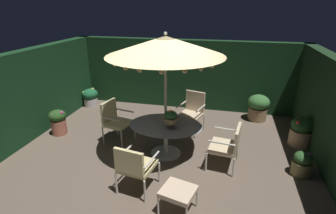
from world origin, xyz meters
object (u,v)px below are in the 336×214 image
patio_umbrella (165,46)px  patio_chair_southeast (135,165)px  ottoman_footrest (178,192)px  potted_plant_back_right (258,107)px  potted_plant_right_near (302,131)px  potted_plant_right_far (58,121)px  centerpiece_planter (171,118)px  potted_plant_left_near (90,97)px  patio_dining_table (166,131)px  patio_chair_northeast (193,110)px  potted_plant_back_left (302,163)px  patio_chair_east (115,119)px  patio_chair_north (229,144)px

patio_umbrella → patio_chair_southeast: bearing=-99.5°
ottoman_footrest → patio_umbrella: bearing=110.3°
patio_umbrella → potted_plant_back_right: 3.74m
potted_plant_right_near → potted_plant_right_far: bearing=-172.3°
centerpiece_planter → potted_plant_back_right: 3.26m
patio_umbrella → potted_plant_left_near: 4.35m
patio_dining_table → potted_plant_right_near: patio_dining_table is taller
ottoman_footrest → potted_plant_back_right: potted_plant_back_right is taller
patio_chair_northeast → potted_plant_back_left: (2.35, -1.41, -0.34)m
potted_plant_left_near → potted_plant_right_near: potted_plant_right_near is taller
potted_plant_left_near → potted_plant_right_near: size_ratio=0.81×
patio_umbrella → potted_plant_left_near: (-3.08, 2.29, -2.06)m
potted_plant_left_near → potted_plant_right_near: 6.18m
ottoman_footrest → potted_plant_right_near: potted_plant_right_near is taller
patio_chair_east → potted_plant_right_far: (-1.57, 0.01, -0.24)m
patio_dining_table → patio_chair_east: (-1.31, 0.29, 0.03)m
centerpiece_planter → potted_plant_back_left: (2.60, 0.03, -0.71)m
centerpiece_planter → patio_chair_north: 1.26m
patio_chair_north → patio_chair_east: bearing=169.9°
centerpiece_planter → potted_plant_right_near: size_ratio=0.57×
potted_plant_right_near → patio_dining_table: bearing=-159.7°
patio_chair_southeast → potted_plant_right_near: size_ratio=1.32×
patio_umbrella → potted_plant_back_right: bearing=48.4°
centerpiece_planter → potted_plant_right_near: (2.84, 1.25, -0.60)m
patio_chair_north → potted_plant_left_near: size_ratio=1.60×
patio_chair_north → potted_plant_left_near: (-4.40, 2.47, -0.23)m
patio_chair_east → patio_chair_northeast: bearing=30.5°
potted_plant_back_left → patio_chair_southeast: bearing=-157.9°
potted_plant_back_left → potted_plant_right_far: (-5.62, 0.42, 0.11)m
potted_plant_right_near → centerpiece_planter: bearing=-156.2°
patio_dining_table → patio_umbrella: size_ratio=0.59×
patio_chair_southeast → potted_plant_back_right: size_ratio=1.26×
patio_chair_north → patio_chair_southeast: bearing=-143.6°
patio_chair_northeast → potted_plant_left_near: size_ratio=1.81×
potted_plant_right_near → patio_chair_north: bearing=-142.2°
centerpiece_planter → potted_plant_right_near: bearing=23.8°
patio_chair_north → potted_plant_right_near: patio_chair_north is taller
patio_dining_table → potted_plant_right_near: size_ratio=2.21×
potted_plant_left_near → patio_chair_northeast: bearing=-16.0°
patio_dining_table → patio_chair_southeast: bearing=-99.5°
potted_plant_back_right → potted_plant_right_near: 1.55m
patio_chair_southeast → patio_chair_northeast: bearing=76.8°
potted_plant_right_far → patio_chair_north: bearing=-6.6°
patio_umbrella → patio_chair_north: (1.33, -0.18, -1.83)m
patio_chair_northeast → potted_plant_right_far: size_ratio=1.58×
patio_chair_northeast → patio_chair_southeast: size_ratio=1.10×
patio_chair_northeast → potted_plant_back_right: bearing=32.2°
ottoman_footrest → patio_chair_southeast: bearing=160.5°
potted_plant_back_right → patio_chair_east: bearing=-148.6°
potted_plant_right_far → potted_plant_right_near: (5.86, 0.80, 0.01)m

